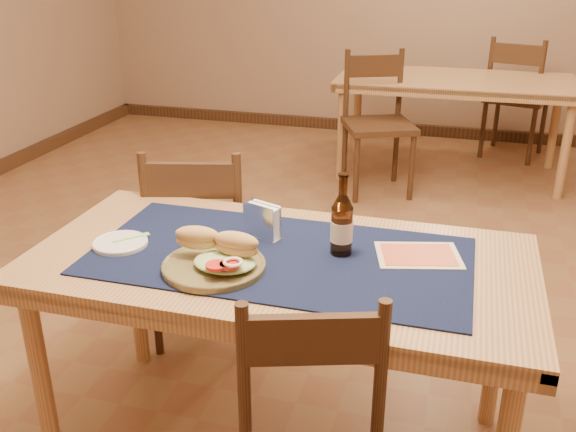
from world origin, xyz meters
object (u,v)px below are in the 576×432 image
(napkin_holder, at_px, (262,221))
(beer_bottle, at_px, (342,225))
(main_table, at_px, (280,279))
(sandwich_plate, at_px, (217,259))
(chair_main_far, at_px, (201,241))
(back_table, at_px, (455,89))

(napkin_holder, bearing_deg, beer_bottle, -10.13)
(main_table, distance_m, beer_bottle, 0.27)
(sandwich_plate, height_order, beer_bottle, beer_bottle)
(chair_main_far, height_order, beer_bottle, beer_bottle)
(sandwich_plate, xyz_separation_m, napkin_holder, (0.06, 0.26, 0.02))
(chair_main_far, relative_size, napkin_holder, 6.40)
(sandwich_plate, bearing_deg, back_table, 80.23)
(napkin_holder, bearing_deg, back_table, 80.50)
(main_table, bearing_deg, napkin_holder, 129.06)
(sandwich_plate, xyz_separation_m, beer_bottle, (0.34, 0.21, 0.07))
(sandwich_plate, distance_m, napkin_holder, 0.27)
(sandwich_plate, distance_m, beer_bottle, 0.41)
(napkin_holder, bearing_deg, sandwich_plate, -103.00)
(main_table, relative_size, sandwich_plate, 5.04)
(back_table, relative_size, sandwich_plate, 5.48)
(back_table, bearing_deg, beer_bottle, -94.32)
(chair_main_far, bearing_deg, napkin_holder, -45.95)
(back_table, xyz_separation_m, chair_main_far, (-0.95, -2.66, -0.18))
(beer_bottle, bearing_deg, back_table, 85.68)
(back_table, bearing_deg, chair_main_far, -109.66)
(sandwich_plate, bearing_deg, napkin_holder, 77.00)
(chair_main_far, bearing_deg, back_table, 70.34)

